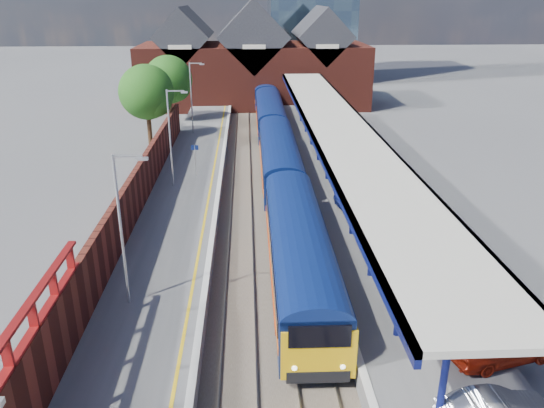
{
  "coord_description": "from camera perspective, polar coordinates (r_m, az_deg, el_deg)",
  "views": [
    {
      "loc": [
        -0.98,
        -15.09,
        14.03
      ],
      "look_at": [
        0.39,
        13.86,
        2.6
      ],
      "focal_mm": 35.0,
      "sensor_mm": 36.0,
      "label": 1
    }
  ],
  "objects": [
    {
      "name": "tree_far",
      "position": [
        60.21,
        -10.94,
        12.86
      ],
      "size": [
        5.2,
        5.2,
        8.1
      ],
      "color": "#382314",
      "rests_on": "ground"
    },
    {
      "name": "canopy",
      "position": [
        38.61,
        7.08,
        8.22
      ],
      "size": [
        4.5,
        52.0,
        4.48
      ],
      "color": "#0E1557",
      "rests_on": "right_platform"
    },
    {
      "name": "station_building",
      "position": [
        73.59,
        -1.99,
        14.82
      ],
      "size": [
        30.0,
        12.12,
        13.78
      ],
      "color": "#5A2017",
      "rests_on": "ground"
    },
    {
      "name": "parked_car_dark",
      "position": [
        24.68,
        18.6,
        -9.93
      ],
      "size": [
        4.59,
        3.06,
        1.24
      ],
      "primitive_type": "imported",
      "rotation": [
        0.0,
        0.0,
        1.91
      ],
      "color": "black",
      "rests_on": "right_platform"
    },
    {
      "name": "rails",
      "position": [
        37.76,
        -1.02,
        -0.1
      ],
      "size": [
        4.51,
        76.0,
        0.14
      ],
      "color": "slate",
      "rests_on": "ground"
    },
    {
      "name": "coping_left",
      "position": [
        37.48,
        -5.85,
        1.11
      ],
      "size": [
        0.3,
        76.0,
        0.05
      ],
      "primitive_type": "cube",
      "color": "silver",
      "rests_on": "left_platform"
    },
    {
      "name": "left_platform",
      "position": [
        37.88,
        -9.37,
        0.29
      ],
      "size": [
        5.0,
        76.0,
        1.0
      ],
      "primitive_type": "cube",
      "color": "#565659",
      "rests_on": "ground"
    },
    {
      "name": "lamp_post_b",
      "position": [
        23.57,
        -15.69,
        -1.88
      ],
      "size": [
        1.48,
        0.18,
        7.0
      ],
      "color": "#A5A8AA",
      "rests_on": "left_platform"
    },
    {
      "name": "lamp_post_c",
      "position": [
        38.55,
        -10.75,
        7.59
      ],
      "size": [
        1.48,
        0.18,
        7.0
      ],
      "color": "#A5A8AA",
      "rests_on": "left_platform"
    },
    {
      "name": "parked_car_blue",
      "position": [
        35.34,
        10.35,
        0.59
      ],
      "size": [
        4.79,
        3.03,
        1.23
      ],
      "primitive_type": "imported",
      "rotation": [
        0.0,
        0.0,
        1.81
      ],
      "color": "navy",
      "rests_on": "right_platform"
    },
    {
      "name": "tree_near",
      "position": [
        52.57,
        -13.2,
        11.47
      ],
      "size": [
        5.2,
        5.2,
        8.1
      ],
      "color": "#382314",
      "rests_on": "ground"
    },
    {
      "name": "ground",
      "position": [
        47.23,
        -1.4,
        4.24
      ],
      "size": [
        240.0,
        240.0,
        0.0
      ],
      "primitive_type": "plane",
      "color": "#5B5B5E",
      "rests_on": "ground"
    },
    {
      "name": "train",
      "position": [
        50.26,
        0.2,
        7.82
      ],
      "size": [
        2.92,
        65.92,
        3.45
      ],
      "color": "navy",
      "rests_on": "ground"
    },
    {
      "name": "lamp_post_d",
      "position": [
        54.12,
        -8.55,
        11.68
      ],
      "size": [
        1.48,
        0.18,
        7.0
      ],
      "color": "#A5A8AA",
      "rests_on": "left_platform"
    },
    {
      "name": "parked_car_red",
      "position": [
        22.55,
        23.39,
        -13.66
      ],
      "size": [
        4.37,
        2.62,
        1.39
      ],
      "primitive_type": "imported",
      "rotation": [
        0.0,
        0.0,
        1.82
      ],
      "color": "#A8220E",
      "rests_on": "right_platform"
    },
    {
      "name": "ballast_bed",
      "position": [
        37.79,
        -1.02,
        -0.22
      ],
      "size": [
        6.0,
        76.0,
        0.06
      ],
      "primitive_type": "cube",
      "color": "#473D33",
      "rests_on": "ground"
    },
    {
      "name": "brick_wall",
      "position": [
        31.69,
        -15.49,
        -0.73
      ],
      "size": [
        0.35,
        50.0,
        3.86
      ],
      "color": "#5A2017",
      "rests_on": "left_platform"
    },
    {
      "name": "platform_sign",
      "position": [
        40.9,
        -8.27,
        5.2
      ],
      "size": [
        0.55,
        0.08,
        2.5
      ],
      "color": "#A5A8AA",
      "rests_on": "left_platform"
    },
    {
      "name": "right_platform",
      "position": [
        38.25,
        7.99,
        0.59
      ],
      "size": [
        6.0,
        76.0,
        1.0
      ],
      "primitive_type": "cube",
      "color": "#565659",
      "rests_on": "ground"
    },
    {
      "name": "yellow_line",
      "position": [
        37.53,
        -6.77,
        1.06
      ],
      "size": [
        0.14,
        76.0,
        0.01
      ],
      "primitive_type": "cube",
      "color": "yellow",
      "rests_on": "left_platform"
    },
    {
      "name": "coping_right",
      "position": [
        37.65,
        3.77,
        1.27
      ],
      "size": [
        0.3,
        76.0,
        0.05
      ],
      "primitive_type": "cube",
      "color": "silver",
      "rests_on": "right_platform"
    }
  ]
}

